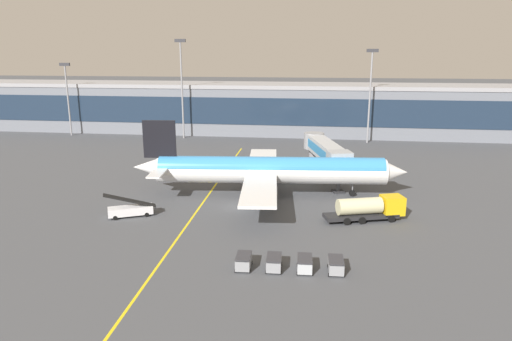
% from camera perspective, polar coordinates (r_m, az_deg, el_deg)
% --- Properties ---
extents(ground_plane, '(700.00, 700.00, 0.00)m').
position_cam_1_polar(ground_plane, '(68.04, -2.25, -4.56)').
color(ground_plane, '#47494F').
extents(apron_lead_in_line, '(1.87, 79.99, 0.01)m').
position_cam_1_polar(apron_lead_in_line, '(71.02, -6.47, -3.81)').
color(apron_lead_in_line, yellow).
rests_on(apron_lead_in_line, ground_plane).
extents(terminal_building, '(161.00, 17.72, 13.59)m').
position_cam_1_polar(terminal_building, '(132.31, -4.15, 7.76)').
color(terminal_building, slate).
rests_on(terminal_building, ground_plane).
extents(main_airliner, '(43.19, 34.28, 11.86)m').
position_cam_1_polar(main_airliner, '(72.51, 1.62, 0.07)').
color(main_airliner, white).
rests_on(main_airliner, ground_plane).
extents(jet_bridge, '(8.34, 20.52, 6.84)m').
position_cam_1_polar(jet_bridge, '(83.60, 8.43, 2.55)').
color(jet_bridge, '#B2B7BC').
rests_on(jet_bridge, ground_plane).
extents(fuel_tanker, '(11.06, 5.56, 3.25)m').
position_cam_1_polar(fuel_tanker, '(64.22, 13.81, -4.51)').
color(fuel_tanker, '#232326').
rests_on(fuel_tanker, ground_plane).
extents(belt_loader, '(6.80, 4.30, 3.49)m').
position_cam_1_polar(belt_loader, '(66.40, -15.21, -4.66)').
color(belt_loader, white).
rests_on(belt_loader, ground_plane).
extents(baggage_cart_0, '(1.71, 2.71, 1.48)m').
position_cam_1_polar(baggage_cart_0, '(49.52, -1.54, -11.12)').
color(baggage_cart_0, gray).
rests_on(baggage_cart_0, ground_plane).
extents(baggage_cart_1, '(1.71, 2.71, 1.48)m').
position_cam_1_polar(baggage_cart_1, '(49.27, 2.23, -11.27)').
color(baggage_cart_1, gray).
rests_on(baggage_cart_1, ground_plane).
extents(baggage_cart_2, '(1.71, 2.71, 1.48)m').
position_cam_1_polar(baggage_cart_2, '(49.22, 6.03, -11.37)').
color(baggage_cart_2, '#B2B7BC').
rests_on(baggage_cart_2, ground_plane).
extents(baggage_cart_3, '(1.71, 2.71, 1.48)m').
position_cam_1_polar(baggage_cart_3, '(49.38, 9.82, -11.42)').
color(baggage_cart_3, gray).
rests_on(baggage_cart_3, ground_plane).
extents(apron_light_mast_0, '(2.80, 0.50, 19.27)m').
position_cam_1_polar(apron_light_mast_0, '(134.69, -22.22, 8.88)').
color(apron_light_mast_0, gray).
rests_on(apron_light_mast_0, ground_plane).
extents(apron_light_mast_1, '(2.80, 0.50, 25.21)m').
position_cam_1_polar(apron_light_mast_1, '(122.02, -9.14, 10.74)').
color(apron_light_mast_1, gray).
rests_on(apron_light_mast_1, ground_plane).
extents(apron_light_mast_2, '(2.80, 0.50, 22.78)m').
position_cam_1_polar(apron_light_mast_2, '(117.70, 13.91, 9.76)').
color(apron_light_mast_2, gray).
rests_on(apron_light_mast_2, ground_plane).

